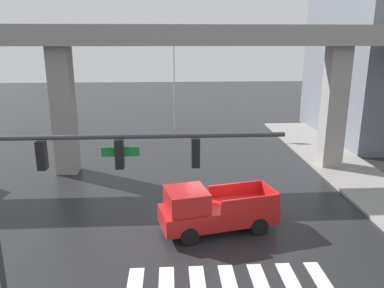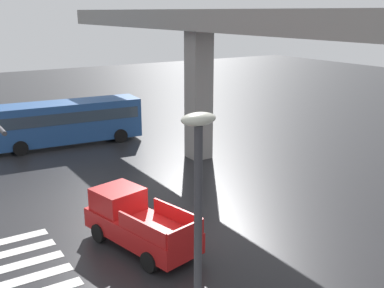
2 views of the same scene
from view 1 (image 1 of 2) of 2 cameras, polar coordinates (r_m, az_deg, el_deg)
The scene contains 6 objects.
ground_plane at distance 18.76m, azimuth 3.12°, elevation -10.79°, with size 120.00×120.00×0.00m, color #232326.
elevated_overpass at distance 23.78m, azimuth 1.48°, elevation 14.39°, with size 52.88×2.55×9.09m.
sidewalk_east at distance 23.41m, azimuth 26.36°, elevation -6.77°, with size 4.00×36.00×0.15m, color gray.
pickup_truck at distance 17.07m, azimuth 2.97°, elevation -9.87°, with size 5.39×2.99×2.08m.
traffic_signal_mast at distance 11.55m, azimuth -16.34°, elevation -4.05°, with size 8.69×0.32×6.20m.
flagpole at distance 35.14m, azimuth -2.54°, elevation 10.71°, with size 1.16×0.12×9.22m.
Camera 1 is at (-1.98, -16.71, 8.29)m, focal length 35.64 mm.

